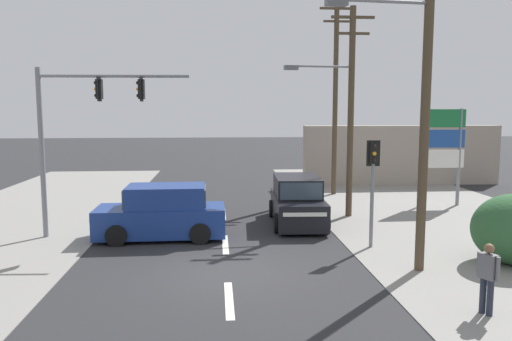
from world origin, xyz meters
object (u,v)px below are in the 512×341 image
at_px(utility_pole_foreground_right, 422,75).
at_px(traffic_signal_mast, 78,121).
at_px(utility_pole_midground_right, 348,105).
at_px(utility_pole_background_right, 335,94).
at_px(suv_kerbside_parked, 297,202).
at_px(pedestrian_at_kerb, 488,275).
at_px(shopping_plaza_sign, 442,143).
at_px(pedestal_signal_right_kerb, 373,175).
at_px(suv_crossing_left, 162,214).

height_order(utility_pole_foreground_right, traffic_signal_mast, utility_pole_foreground_right).
bearing_deg(utility_pole_foreground_right, traffic_signal_mast, 156.00).
bearing_deg(utility_pole_midground_right, utility_pole_background_right, 81.70).
bearing_deg(utility_pole_background_right, suv_kerbside_parked, -114.49).
distance_m(utility_pole_midground_right, pedestrian_at_kerb, 11.12).
height_order(shopping_plaza_sign, pedestrian_at_kerb, shopping_plaza_sign).
bearing_deg(pedestrian_at_kerb, shopping_plaza_sign, 69.45).
height_order(utility_pole_midground_right, traffic_signal_mast, utility_pole_midground_right).
height_order(utility_pole_midground_right, suv_kerbside_parked, utility_pole_midground_right).
xyz_separation_m(utility_pole_foreground_right, pedestrian_at_kerb, (0.36, -3.12, -4.55)).
distance_m(pedestal_signal_right_kerb, suv_crossing_left, 7.39).
relative_size(utility_pole_midground_right, pedestal_signal_right_kerb, 2.46).
relative_size(utility_pole_background_right, pedestrian_at_kerb, 6.27).
relative_size(utility_pole_midground_right, pedestrian_at_kerb, 5.37).
bearing_deg(pedestal_signal_right_kerb, suv_crossing_left, 165.74).
distance_m(traffic_signal_mast, suv_kerbside_parked, 8.79).
bearing_deg(shopping_plaza_sign, utility_pole_midground_right, -158.52).
distance_m(shopping_plaza_sign, suv_crossing_left, 13.69).
relative_size(utility_pole_foreground_right, utility_pole_background_right, 1.00).
xyz_separation_m(pedestal_signal_right_kerb, suv_kerbside_parked, (-1.87, 3.68, -1.53)).
distance_m(traffic_signal_mast, pedestal_signal_right_kerb, 10.28).
height_order(utility_pole_foreground_right, utility_pole_midground_right, utility_pole_foreground_right).
height_order(traffic_signal_mast, pedestrian_at_kerb, traffic_signal_mast).
bearing_deg(shopping_plaza_sign, suv_kerbside_parked, -156.64).
xyz_separation_m(utility_pole_background_right, suv_kerbside_parked, (-3.10, -6.80, -4.47)).
bearing_deg(suv_crossing_left, utility_pole_background_right, 46.60).
bearing_deg(traffic_signal_mast, shopping_plaza_sign, 16.97).
relative_size(traffic_signal_mast, shopping_plaza_sign, 1.30).
bearing_deg(shopping_plaza_sign, suv_crossing_left, -157.86).
height_order(utility_pole_midground_right, suv_crossing_left, utility_pole_midground_right).
height_order(traffic_signal_mast, shopping_plaza_sign, traffic_signal_mast).
bearing_deg(pedestrian_at_kerb, utility_pole_midground_right, 92.47).
relative_size(traffic_signal_mast, pedestal_signal_right_kerb, 1.69).
bearing_deg(shopping_plaza_sign, utility_pole_background_right, 139.99).
distance_m(suv_crossing_left, pedestrian_at_kerb, 10.76).
xyz_separation_m(traffic_signal_mast, shopping_plaza_sign, (15.42, 4.70, -1.16)).
bearing_deg(utility_pole_midground_right, suv_kerbside_parked, -152.61).
xyz_separation_m(utility_pole_background_right, shopping_plaza_sign, (4.30, -3.61, -2.37)).
height_order(utility_pole_midground_right, utility_pole_background_right, utility_pole_background_right).
distance_m(traffic_signal_mast, shopping_plaza_sign, 16.16).
relative_size(suv_crossing_left, pedestrian_at_kerb, 2.80).
distance_m(utility_pole_foreground_right, utility_pole_midground_right, 7.36).
bearing_deg(pedestal_signal_right_kerb, utility_pole_midground_right, 85.21).
relative_size(pedestal_signal_right_kerb, pedestrian_at_kerb, 2.18).
xyz_separation_m(suv_crossing_left, pedestrian_at_kerb, (7.86, -7.35, 0.04)).
bearing_deg(utility_pole_midground_right, utility_pole_foreground_right, -89.26).
bearing_deg(utility_pole_background_right, utility_pole_foreground_right, -93.21).
relative_size(utility_pole_foreground_right, utility_pole_midground_right, 1.17).
bearing_deg(suv_kerbside_parked, suv_crossing_left, -159.67).
bearing_deg(utility_pole_foreground_right, pedestal_signal_right_kerb, 101.56).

